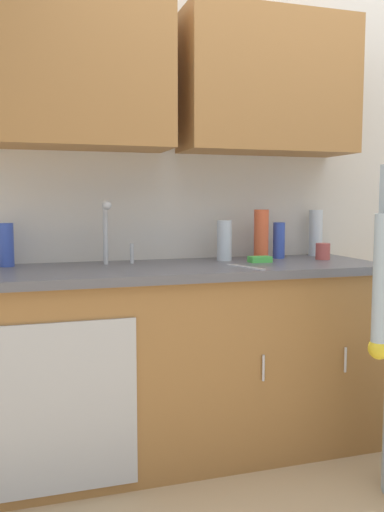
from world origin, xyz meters
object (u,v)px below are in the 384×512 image
bottle_cleaner_spray (224,240)px  knife_on_counter (246,267)px  sink (119,271)px  sponge (260,259)px  bottle_soap (7,245)px  bottle_water_tall (279,240)px  cup_by_sink (323,251)px  bottle_dish_liquid (261,234)px  bottle_water_short (316,233)px

bottle_cleaner_spray → knife_on_counter: bottle_cleaner_spray is taller
sink → bottle_cleaner_spray: 0.61m
bottle_cleaner_spray → sponge: bearing=-44.7°
bottle_soap → bottle_water_tall: bottle_soap is taller
bottle_soap → bottle_water_tall: 1.40m
bottle_water_tall → sponge: size_ratio=1.77×
sink → cup_by_sink: sink is taller
knife_on_counter → sponge: sponge is taller
bottle_cleaner_spray → cup_by_sink: bottle_cleaner_spray is taller
sponge → bottle_cleaner_spray: bearing=135.3°
bottle_dish_liquid → bottle_water_tall: bearing=4.3°
bottle_water_tall → bottle_dish_liquid: bottle_dish_liquid is taller
bottle_soap → knife_on_counter: size_ratio=0.86×
knife_on_counter → sponge: size_ratio=2.18×
sink → bottle_water_short: (1.16, 0.22, 0.14)m
cup_by_sink → bottle_dish_liquid: bearing=158.5°
bottle_water_short → bottle_water_tall: bearing=-166.5°
bottle_soap → bottle_water_tall: size_ratio=1.06×
bottle_dish_liquid → cup_by_sink: 0.34m
bottle_dish_liquid → knife_on_counter: bottle_dish_liquid is taller
sink → cup_by_sink: 1.10m
sink → bottle_water_short: size_ratio=1.92×
knife_on_counter → sponge: 0.24m
sink → bottle_soap: bearing=158.8°
bottle_water_tall → bottle_water_short: bearing=13.5°
bottle_water_short → knife_on_counter: (-0.59, -0.40, -0.13)m
bottle_water_tall → bottle_water_short: bottle_water_short is taller
bottle_water_short → sponge: (-0.44, -0.21, -0.11)m
cup_by_sink → sink: bearing=-178.7°
bottle_soap → knife_on_counter: 1.14m
sink → bottle_dish_liquid: sink is taller
bottle_cleaner_spray → bottle_water_short: bottle_water_short is taller
bottle_soap → bottle_dish_liquid: size_ratio=0.78×
bottle_soap → sink: bearing=-21.2°
knife_on_counter → bottle_cleaner_spray: bearing=158.7°
bottle_cleaner_spray → knife_on_counter: (-0.01, -0.33, -0.10)m
bottle_water_tall → bottle_dish_liquid: bearing=-175.7°
bottle_water_short → cup_by_sink: 0.22m
bottle_water_tall → bottle_dish_liquid: size_ratio=0.74×
bottle_soap → cup_by_sink: size_ratio=2.38×
bottle_soap → bottle_water_tall: bearing=-1.7°
bottle_water_tall → bottle_dish_liquid: 0.11m
bottle_cleaner_spray → bottle_dish_liquid: size_ratio=0.79×
bottle_soap → sponge: bottle_soap is taller
bottle_cleaner_spray → bottle_water_short: (0.58, 0.07, 0.02)m
sink → bottle_dish_liquid: bearing=10.4°
knife_on_counter → bottle_dish_liquid: bearing=126.7°
bottle_dish_liquid → sponge: 0.20m
bottle_dish_liquid → bottle_water_short: bearing=10.9°
sink → knife_on_counter: size_ratio=2.08×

